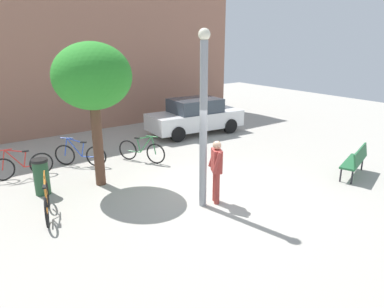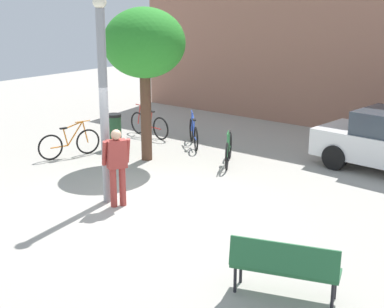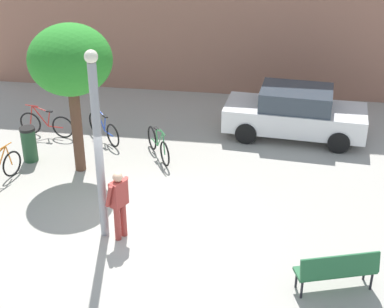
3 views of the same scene
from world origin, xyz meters
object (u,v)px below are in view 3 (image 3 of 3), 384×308
at_px(bicycle_green, 158,145).
at_px(parked_car_white, 295,113).
at_px(plaza_tree, 70,61).
at_px(bicycle_red, 46,124).
at_px(lamppost, 98,142).
at_px(trash_bin, 29,144).
at_px(person_by_lamppost, 119,201).
at_px(bicycle_blue, 104,128).
at_px(park_bench, 337,269).

distance_m(bicycle_green, parked_car_white, 4.32).
relative_size(plaza_tree, bicycle_red, 2.24).
distance_m(lamppost, parked_car_white, 7.46).
bearing_deg(parked_car_white, trash_bin, -159.40).
height_order(person_by_lamppost, bicycle_red, person_by_lamppost).
distance_m(bicycle_blue, trash_bin, 2.32).
height_order(park_bench, bicycle_red, bicycle_red).
bearing_deg(bicycle_blue, person_by_lamppost, -69.38).
bearing_deg(bicycle_red, parked_car_white, 8.54).
xyz_separation_m(person_by_lamppost, bicycle_green, (0.03, 4.00, -0.58)).
xyz_separation_m(plaza_tree, bicycle_blue, (0.11, 1.91, -2.71)).
height_order(park_bench, parked_car_white, parked_car_white).
relative_size(bicycle_blue, trash_bin, 1.31).
distance_m(person_by_lamppost, bicycle_red, 6.12).
distance_m(lamppost, bicycle_red, 6.13).
bearing_deg(parked_car_white, bicycle_green, -152.28).
height_order(bicycle_green, bicycle_red, same).
bearing_deg(park_bench, bicycle_green, 131.94).
xyz_separation_m(park_bench, bicycle_blue, (-6.49, 6.00, -0.16)).
distance_m(bicycle_red, bicycle_blue, 1.82).
bearing_deg(bicycle_blue, trash_bin, -136.00).
xyz_separation_m(person_by_lamppost, park_bench, (4.66, -1.15, -0.42)).
height_order(person_by_lamppost, park_bench, person_by_lamppost).
bearing_deg(bicycle_red, trash_bin, -84.73).
height_order(park_bench, bicycle_blue, bicycle_blue).
height_order(person_by_lamppost, parked_car_white, person_by_lamppost).
distance_m(lamppost, bicycle_green, 4.42).
height_order(parked_car_white, trash_bin, parked_car_white).
bearing_deg(parked_car_white, lamppost, -125.46).
relative_size(park_bench, trash_bin, 1.65).
height_order(lamppost, person_by_lamppost, lamppost).
height_order(bicycle_green, bicycle_blue, same).
bearing_deg(bicycle_red, person_by_lamppost, -53.24).
distance_m(park_bench, trash_bin, 9.26).
height_order(plaza_tree, parked_car_white, plaza_tree).
relative_size(lamppost, bicycle_blue, 3.27).
height_order(park_bench, trash_bin, trash_bin).
height_order(plaza_tree, bicycle_green, plaza_tree).
bearing_deg(person_by_lamppost, bicycle_red, 126.76).
bearing_deg(plaza_tree, bicycle_green, 28.18).
xyz_separation_m(park_bench, plaza_tree, (-6.59, 4.09, 2.54)).
bearing_deg(lamppost, trash_bin, 134.22).
bearing_deg(bicycle_blue, park_bench, -42.77).
bearing_deg(lamppost, bicycle_green, 83.83).
bearing_deg(trash_bin, lamppost, -45.78).
relative_size(plaza_tree, trash_bin, 4.00).
bearing_deg(park_bench, parked_car_white, 96.53).
relative_size(plaza_tree, parked_car_white, 0.94).
xyz_separation_m(person_by_lamppost, bicycle_red, (-3.64, 4.88, -0.58)).
xyz_separation_m(lamppost, trash_bin, (-3.10, 3.19, -1.82)).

